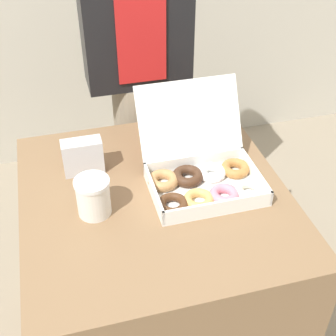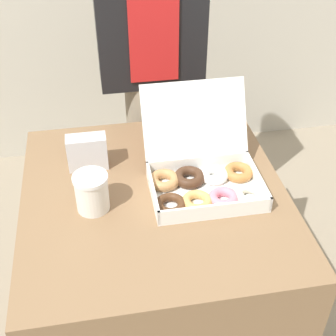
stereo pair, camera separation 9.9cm
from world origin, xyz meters
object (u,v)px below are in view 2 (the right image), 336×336
coffee_cup (92,192)px  person_customer (151,60)px  donut_box (204,178)px  napkin_holder (87,152)px

coffee_cup → person_customer: person_customer is taller
donut_box → coffee_cup: bearing=-174.1°
coffee_cup → napkin_holder: coffee_cup is taller
donut_box → napkin_holder: 0.39m
donut_box → person_customer: (-0.08, 0.58, 0.14)m
coffee_cup → napkin_holder: 0.21m
donut_box → napkin_holder: size_ratio=2.82×
coffee_cup → person_customer: bearing=66.7°
donut_box → person_customer: person_customer is taller
napkin_holder → donut_box: bearing=-26.2°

